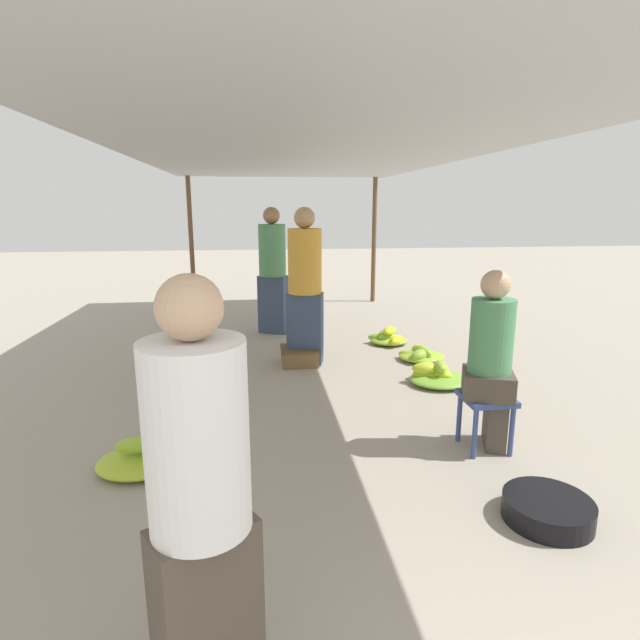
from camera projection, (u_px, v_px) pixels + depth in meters
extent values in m
cylinder|color=brown|center=(191.00, 242.00, 8.70)|extent=(0.08, 0.08, 2.25)
cylinder|color=brown|center=(374.00, 241.00, 9.11)|extent=(0.08, 0.08, 2.25)
cube|color=#B2B2B7|center=(306.00, 151.00, 4.91)|extent=(3.66, 8.13, 0.04)
cube|color=#4C4238|center=(208.00, 618.00, 1.70)|extent=(0.39, 0.33, 0.71)
cylinder|color=white|center=(197.00, 437.00, 1.55)|extent=(0.45, 0.45, 0.62)
sphere|color=tan|center=(189.00, 307.00, 1.46)|extent=(0.20, 0.20, 0.20)
cube|color=#384C84|center=(487.00, 398.00, 3.57)|extent=(0.34, 0.34, 0.04)
cylinder|color=#384C84|center=(475.00, 434.00, 3.46)|extent=(0.04, 0.04, 0.37)
cylinder|color=#384C84|center=(512.00, 432.00, 3.50)|extent=(0.04, 0.04, 0.37)
cylinder|color=#384C84|center=(459.00, 418.00, 3.73)|extent=(0.04, 0.04, 0.37)
cylinder|color=#384C84|center=(494.00, 416.00, 3.76)|extent=(0.04, 0.04, 0.37)
cube|color=#4C4238|center=(495.00, 419.00, 3.65)|extent=(0.24, 0.34, 0.41)
cube|color=#4C4238|center=(488.00, 383.00, 3.54)|extent=(0.44, 0.44, 0.18)
cylinder|color=#4C8C59|center=(492.00, 336.00, 3.46)|extent=(0.38, 0.38, 0.52)
sphere|color=tan|center=(496.00, 285.00, 3.38)|extent=(0.20, 0.20, 0.20)
cylinder|color=black|center=(548.00, 510.00, 2.80)|extent=(0.49, 0.49, 0.13)
ellipsoid|color=#C2D229|center=(162.00, 444.00, 3.57)|extent=(0.27, 0.17, 0.10)
ellipsoid|color=#97C131|center=(137.00, 445.00, 3.33)|extent=(0.28, 0.14, 0.11)
ellipsoid|color=yellow|center=(134.00, 453.00, 3.44)|extent=(0.21, 0.24, 0.11)
ellipsoid|color=#90BE32|center=(175.00, 458.00, 3.41)|extent=(0.26, 0.17, 0.09)
ellipsoid|color=#A7C72E|center=(140.00, 461.00, 3.36)|extent=(0.57, 0.50, 0.10)
ellipsoid|color=yellow|center=(195.00, 367.00, 4.99)|extent=(0.31, 0.23, 0.15)
ellipsoid|color=#C1D22A|center=(200.00, 372.00, 4.99)|extent=(0.23, 0.27, 0.10)
ellipsoid|color=#B9CE2B|center=(208.00, 374.00, 4.95)|extent=(0.33, 0.26, 0.11)
ellipsoid|color=#82B835|center=(197.00, 368.00, 4.92)|extent=(0.27, 0.26, 0.13)
ellipsoid|color=#86BA34|center=(207.00, 379.00, 4.89)|extent=(0.34, 0.31, 0.13)
ellipsoid|color=#8DBD33|center=(198.00, 380.00, 4.95)|extent=(0.41, 0.36, 0.10)
ellipsoid|color=#C8D428|center=(215.00, 349.00, 5.91)|extent=(0.19, 0.29, 0.10)
ellipsoid|color=yellow|center=(210.00, 348.00, 6.05)|extent=(0.30, 0.34, 0.10)
ellipsoid|color=#8CBC33|center=(219.00, 342.00, 5.99)|extent=(0.22, 0.36, 0.15)
ellipsoid|color=#ABC92E|center=(197.00, 352.00, 5.88)|extent=(0.15, 0.29, 0.11)
ellipsoid|color=#9BC230|center=(221.00, 347.00, 6.03)|extent=(0.34, 0.24, 0.13)
ellipsoid|color=#B2CC2C|center=(214.00, 349.00, 6.01)|extent=(0.58, 0.51, 0.10)
ellipsoid|color=#94C032|center=(440.00, 371.00, 5.01)|extent=(0.27, 0.25, 0.15)
ellipsoid|color=#BACF2B|center=(441.00, 374.00, 4.94)|extent=(0.25, 0.27, 0.10)
ellipsoid|color=#B9CE2B|center=(425.00, 369.00, 4.96)|extent=(0.28, 0.20, 0.12)
ellipsoid|color=#B1CB2C|center=(424.00, 375.00, 4.98)|extent=(0.26, 0.22, 0.10)
ellipsoid|color=#ABC92D|center=(425.00, 369.00, 5.13)|extent=(0.31, 0.24, 0.15)
ellipsoid|color=#8FBE32|center=(441.00, 366.00, 4.93)|extent=(0.17, 0.27, 0.11)
ellipsoid|color=#7AB536|center=(440.00, 379.00, 4.96)|extent=(0.60, 0.53, 0.10)
ellipsoid|color=#97C131|center=(422.00, 352.00, 5.68)|extent=(0.23, 0.33, 0.14)
ellipsoid|color=yellow|center=(417.00, 351.00, 5.79)|extent=(0.17, 0.27, 0.15)
ellipsoid|color=#88BB34|center=(421.00, 355.00, 5.62)|extent=(0.33, 0.28, 0.14)
ellipsoid|color=#9FC430|center=(411.00, 355.00, 5.74)|extent=(0.33, 0.32, 0.11)
ellipsoid|color=#98C131|center=(422.00, 356.00, 5.73)|extent=(0.52, 0.45, 0.10)
ellipsoid|color=yellow|center=(389.00, 331.00, 6.38)|extent=(0.26, 0.32, 0.09)
ellipsoid|color=#81B835|center=(387.00, 337.00, 6.36)|extent=(0.27, 0.18, 0.10)
ellipsoid|color=#84B934|center=(379.00, 337.00, 6.42)|extent=(0.29, 0.17, 0.11)
ellipsoid|color=yellow|center=(397.00, 340.00, 6.28)|extent=(0.28, 0.31, 0.11)
ellipsoid|color=#CED727|center=(386.00, 338.00, 6.41)|extent=(0.34, 0.32, 0.14)
ellipsoid|color=#88BB34|center=(388.00, 332.00, 6.44)|extent=(0.34, 0.32, 0.11)
ellipsoid|color=#8EBD33|center=(389.00, 340.00, 6.41)|extent=(0.48, 0.42, 0.10)
cube|color=brown|center=(300.00, 357.00, 5.60)|extent=(0.40, 0.40, 0.17)
cube|color=brown|center=(299.00, 348.00, 5.58)|extent=(0.42, 0.42, 0.02)
cube|color=#384766|center=(273.00, 304.00, 6.93)|extent=(0.44, 0.35, 0.80)
cylinder|color=#4C8C59|center=(272.00, 250.00, 6.77)|extent=(0.48, 0.48, 0.70)
sphere|color=#9E704C|center=(271.00, 216.00, 6.67)|extent=(0.23, 0.23, 0.23)
cube|color=#384766|center=(306.00, 328.00, 5.56)|extent=(0.43, 0.31, 0.80)
cylinder|color=gold|center=(305.00, 261.00, 5.40)|extent=(0.45, 0.45, 0.70)
sphere|color=tan|center=(305.00, 218.00, 5.29)|extent=(0.23, 0.23, 0.23)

